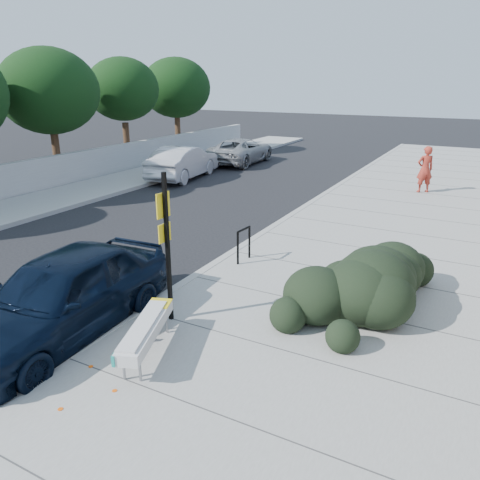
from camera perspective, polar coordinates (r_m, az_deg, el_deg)
The scene contains 17 objects.
ground at distance 10.17m, azimuth -12.00°, elevation -9.07°, with size 120.00×120.00×0.00m, color black.
sidewalk_near at distance 12.62m, azimuth 24.46°, elevation -4.37°, with size 11.20×50.00×0.15m, color gray.
sidewalk_far at distance 19.98m, azimuth -23.94°, elevation 3.93°, with size 3.00×50.00×0.15m, color gray.
curb_near at distance 13.96m, azimuth 1.15°, elevation -0.36°, with size 0.22×50.00×0.17m, color #9E9E99.
curb_far at distance 18.84m, azimuth -21.09°, elevation 3.49°, with size 0.22×50.00×0.17m, color #9E9E99.
far_wall at distance 21.19m, azimuth -27.06°, elevation 6.15°, with size 0.30×40.00×1.50m, color #9E9E99.
tree_far_d at distance 24.28m, azimuth -22.29°, elevation 16.43°, with size 4.60×4.60×6.16m.
tree_far_e at distance 27.79m, azimuth -14.12°, elevation 17.38°, with size 4.00×4.00×5.90m.
tree_far_f at distance 31.69m, azimuth -7.81°, elevation 17.89°, with size 4.40×4.40×6.07m.
bench at distance 8.36m, azimuth -11.38°, elevation -10.69°, with size 1.07×2.03×0.60m.
bike_rack at distance 12.25m, azimuth 0.46°, elevation -0.17°, with size 0.11×0.62×0.91m.
sign_post at distance 8.99m, azimuth -8.94°, elevation -0.01°, with size 0.12×0.34×2.98m.
hedge at distance 10.19m, azimuth 14.63°, elevation -3.50°, with size 2.06×4.13×1.55m, color black.
sedan_navy at distance 9.57m, azimuth -20.77°, elevation -6.26°, with size 1.97×4.90×1.67m, color black.
wagon_silver at distance 23.73m, azimuth -6.94°, elevation 9.39°, with size 1.71×4.89×1.61m, color silver.
suv_silver at distance 28.03m, azimuth 0.11°, elevation 10.83°, with size 2.42×5.25×1.46m, color #929497.
pedestrian at distance 21.37m, azimuth 21.62°, elevation 8.01°, with size 0.71×0.47×1.95m, color maroon.
Camera 1 is at (5.99, -6.73, 4.72)m, focal length 35.00 mm.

